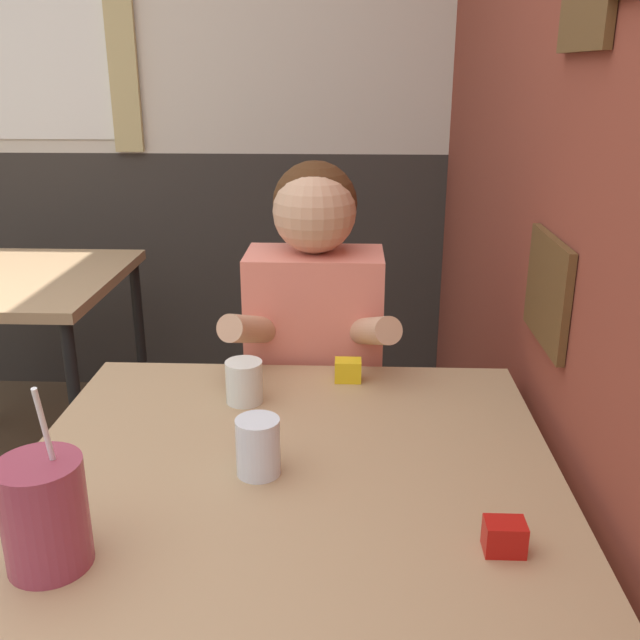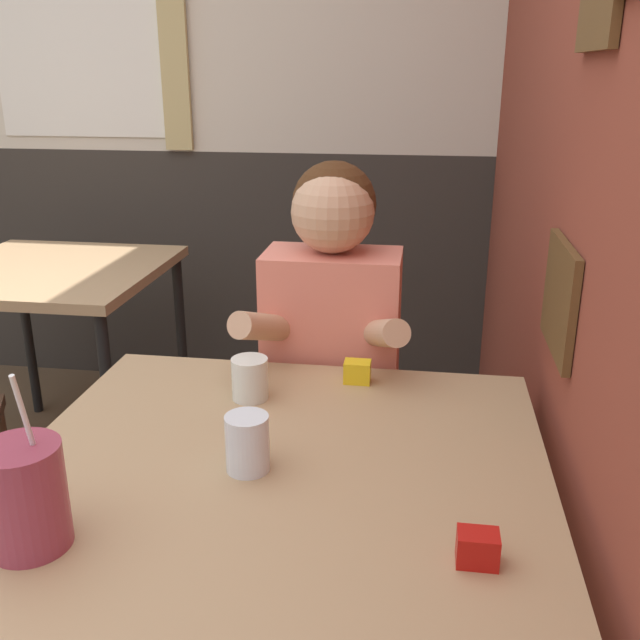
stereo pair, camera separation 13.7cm
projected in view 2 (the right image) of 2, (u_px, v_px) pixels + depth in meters
name	position (u px, v px, depth m)	size (l,w,h in m)	color
brick_wall_right	(555.00, 109.00, 1.81)	(0.08, 4.32, 2.70)	brown
back_wall	(223.00, 90.00, 3.09)	(5.33, 0.09, 2.70)	beige
main_table	(277.00, 501.00, 1.29)	(0.97, 0.96, 0.77)	tan
background_table	(53.00, 290.00, 2.59)	(0.77, 0.78, 0.77)	tan
person_seated	(332.00, 388.00, 1.87)	(0.42, 0.41, 1.24)	#EA7F6B
cocktail_pitcher	(25.00, 496.00, 1.04)	(0.12, 0.12, 0.28)	#99384C
glass_near_pitcher	(247.00, 443.00, 1.25)	(0.08, 0.08, 0.10)	silver
glass_center	(250.00, 379.00, 1.53)	(0.08, 0.08, 0.09)	silver
condiment_ketchup	(478.00, 548.00, 1.02)	(0.06, 0.04, 0.05)	#B7140F
condiment_mustard	(357.00, 372.00, 1.61)	(0.06, 0.04, 0.05)	yellow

